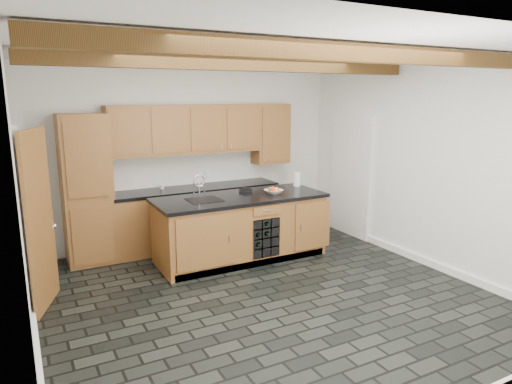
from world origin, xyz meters
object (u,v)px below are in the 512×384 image
island (241,227)px  fruit_bowl (274,192)px  kitchen_scale (246,190)px  paper_towel (297,179)px

island → fruit_bowl: bearing=-9.0°
island → fruit_bowl: 0.70m
kitchen_scale → paper_towel: paper_towel is taller
island → kitchen_scale: bearing=51.8°
kitchen_scale → island: bearing=-108.1°
island → kitchen_scale: 0.59m
island → paper_towel: bearing=12.8°
island → kitchen_scale: (0.20, 0.26, 0.49)m
paper_towel → fruit_bowl: bearing=-151.9°
fruit_bowl → paper_towel: bearing=28.1°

